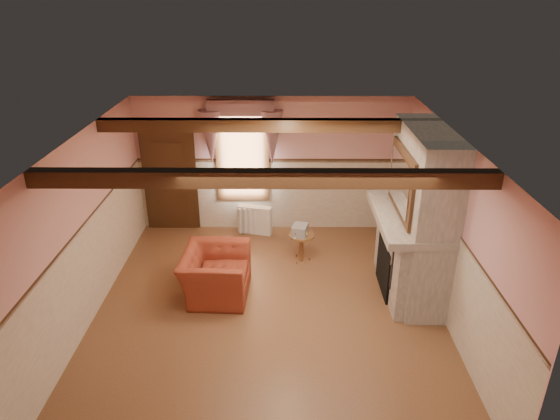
{
  "coord_description": "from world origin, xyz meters",
  "views": [
    {
      "loc": [
        0.23,
        -6.64,
        4.77
      ],
      "look_at": [
        0.18,
        0.8,
        1.39
      ],
      "focal_mm": 32.0,
      "sensor_mm": 36.0,
      "label": 1
    }
  ],
  "objects_px": {
    "mantel_clock": "(399,189)",
    "oil_lamp": "(402,191)",
    "side_table": "(301,247)",
    "radiator": "(255,220)",
    "armchair": "(216,274)",
    "bowl": "(410,211)"
  },
  "relations": [
    {
      "from": "oil_lamp",
      "to": "radiator",
      "type": "bearing_deg",
      "value": 150.46
    },
    {
      "from": "mantel_clock",
      "to": "oil_lamp",
      "type": "bearing_deg",
      "value": -90.0
    },
    {
      "from": "mantel_clock",
      "to": "oil_lamp",
      "type": "distance_m",
      "value": 0.19
    },
    {
      "from": "armchair",
      "to": "side_table",
      "type": "bearing_deg",
      "value": -49.5
    },
    {
      "from": "mantel_clock",
      "to": "armchair",
      "type": "bearing_deg",
      "value": -162.73
    },
    {
      "from": "oil_lamp",
      "to": "armchair",
      "type": "bearing_deg",
      "value": -165.8
    },
    {
      "from": "mantel_clock",
      "to": "oil_lamp",
      "type": "xyz_separation_m",
      "value": [
        0.0,
        -0.18,
        0.04
      ]
    },
    {
      "from": "side_table",
      "to": "oil_lamp",
      "type": "relative_size",
      "value": 1.96
    },
    {
      "from": "side_table",
      "to": "oil_lamp",
      "type": "height_order",
      "value": "oil_lamp"
    },
    {
      "from": "armchair",
      "to": "oil_lamp",
      "type": "relative_size",
      "value": 4.29
    },
    {
      "from": "radiator",
      "to": "bowl",
      "type": "distance_m",
      "value": 3.54
    },
    {
      "from": "radiator",
      "to": "armchair",
      "type": "bearing_deg",
      "value": -88.98
    },
    {
      "from": "bowl",
      "to": "mantel_clock",
      "type": "distance_m",
      "value": 0.81
    },
    {
      "from": "side_table",
      "to": "oil_lamp",
      "type": "bearing_deg",
      "value": -11.46
    },
    {
      "from": "bowl",
      "to": "oil_lamp",
      "type": "distance_m",
      "value": 0.63
    },
    {
      "from": "radiator",
      "to": "oil_lamp",
      "type": "relative_size",
      "value": 2.5
    },
    {
      "from": "bowl",
      "to": "mantel_clock",
      "type": "bearing_deg",
      "value": 90.0
    },
    {
      "from": "radiator",
      "to": "bowl",
      "type": "relative_size",
      "value": 1.89
    },
    {
      "from": "armchair",
      "to": "mantel_clock",
      "type": "relative_size",
      "value": 5.01
    },
    {
      "from": "armchair",
      "to": "side_table",
      "type": "relative_size",
      "value": 2.19
    },
    {
      "from": "armchair",
      "to": "mantel_clock",
      "type": "bearing_deg",
      "value": -70.16
    },
    {
      "from": "side_table",
      "to": "radiator",
      "type": "relative_size",
      "value": 0.79
    }
  ]
}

